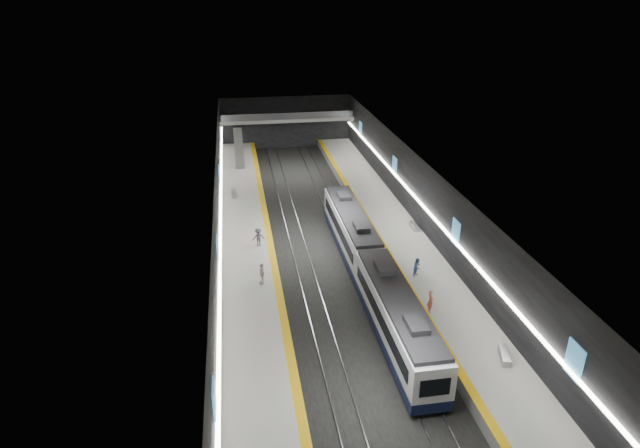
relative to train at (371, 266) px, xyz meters
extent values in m
plane|color=black|center=(-2.50, 8.51, -2.20)|extent=(70.00, 70.00, 0.00)
cube|color=beige|center=(-2.50, 8.51, 5.80)|extent=(20.00, 70.00, 0.04)
cube|color=black|center=(-12.50, 8.51, 1.80)|extent=(0.04, 70.00, 8.00)
cube|color=black|center=(7.50, 8.51, 1.80)|extent=(0.04, 70.00, 8.00)
cube|color=black|center=(-2.50, 43.51, 1.80)|extent=(20.00, 0.04, 8.00)
cube|color=slate|center=(-10.00, 8.51, -1.70)|extent=(5.00, 70.00, 1.00)
cube|color=#ADACA7|center=(-10.00, 8.51, -1.19)|extent=(5.00, 70.00, 0.02)
cube|color=#E7AD0C|center=(-7.80, 8.51, -1.18)|extent=(0.60, 70.00, 0.02)
cube|color=slate|center=(5.00, 8.51, -1.70)|extent=(5.00, 70.00, 1.00)
cube|color=#ADACA7|center=(5.00, 8.51, -1.19)|extent=(5.00, 70.00, 0.02)
cube|color=#E7AD0C|center=(2.80, 8.51, -1.18)|extent=(0.60, 70.00, 0.02)
cube|color=gray|center=(-5.72, 8.51, -2.14)|extent=(0.08, 70.00, 0.12)
cube|color=gray|center=(-4.28, 8.51, -2.14)|extent=(0.08, 70.00, 0.12)
cube|color=gray|center=(-0.72, 8.51, -2.14)|extent=(0.08, 70.00, 0.12)
cube|color=gray|center=(0.72, 8.51, -2.14)|extent=(0.08, 70.00, 0.12)
cube|color=#0E1634|center=(0.00, -7.50, -1.45)|extent=(2.65, 15.00, 0.80)
cube|color=white|center=(0.00, -7.50, 0.20)|extent=(2.65, 15.00, 2.50)
cube|color=black|center=(0.00, -7.50, 1.60)|extent=(2.44, 14.25, 0.30)
cube|color=black|center=(0.00, -7.50, 0.25)|extent=(2.69, 13.20, 1.00)
cube|color=black|center=(0.00, -15.02, 0.15)|extent=(1.85, 0.05, 1.20)
cube|color=#0E1634|center=(0.00, 7.50, -1.45)|extent=(2.65, 15.00, 0.80)
cube|color=white|center=(0.00, 7.50, 0.20)|extent=(2.65, 15.00, 2.50)
cube|color=black|center=(0.00, 7.50, 1.60)|extent=(2.44, 14.25, 0.30)
cube|color=black|center=(0.00, 7.50, 0.25)|extent=(2.69, 13.20, 1.00)
cube|color=black|center=(0.00, -0.02, 0.15)|extent=(1.85, 0.05, 1.20)
cube|color=#4190C5|center=(-12.42, -16.49, 2.30)|extent=(0.10, 1.50, 2.20)
cube|color=#4190C5|center=(-12.42, 0.51, 2.30)|extent=(0.10, 1.50, 2.20)
cube|color=#4190C5|center=(-12.42, 18.51, 2.30)|extent=(0.10, 1.50, 2.20)
cube|color=#4190C5|center=(-12.42, 35.51, 2.30)|extent=(0.10, 1.50, 2.20)
cube|color=#4190C5|center=(7.42, -16.49, 2.30)|extent=(0.10, 1.50, 2.20)
cube|color=#4190C5|center=(7.42, 0.51, 2.30)|extent=(0.10, 1.50, 2.20)
cube|color=#4190C5|center=(7.42, 18.51, 2.30)|extent=(0.10, 1.50, 2.20)
cube|color=#4190C5|center=(7.42, 35.51, 2.30)|extent=(0.10, 1.50, 2.20)
cube|color=white|center=(-12.30, 8.51, 1.60)|extent=(0.25, 68.60, 0.12)
cube|color=white|center=(7.30, 8.51, 1.60)|extent=(0.25, 68.60, 0.12)
cube|color=gray|center=(-2.50, 41.51, 2.80)|extent=(20.00, 3.00, 0.50)
cube|color=#47474C|center=(-2.50, 40.06, 3.55)|extent=(19.60, 0.08, 1.00)
cube|color=#99999E|center=(-10.00, 34.51, 0.70)|extent=(1.20, 7.50, 3.92)
cube|color=#99999E|center=(-11.03, 21.42, -0.95)|extent=(0.68, 2.05, 0.49)
cube|color=#99999E|center=(6.21, -11.62, -0.95)|extent=(1.15, 2.09, 0.49)
cube|color=#99999E|center=(6.90, 9.10, -0.98)|extent=(0.51, 1.81, 0.44)
imported|color=#C55B49|center=(3.23, -5.47, -0.30)|extent=(0.49, 0.69, 1.80)
imported|color=#4F75AD|center=(4.03, -0.14, -0.36)|extent=(1.03, 1.01, 1.67)
imported|color=silver|center=(-9.07, 0.73, -0.26)|extent=(0.63, 1.15, 1.86)
imported|color=#47454D|center=(-8.92, 7.75, -0.31)|extent=(1.20, 0.76, 1.78)
camera|label=1|loc=(-10.54, -37.89, 21.65)|focal=30.00mm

